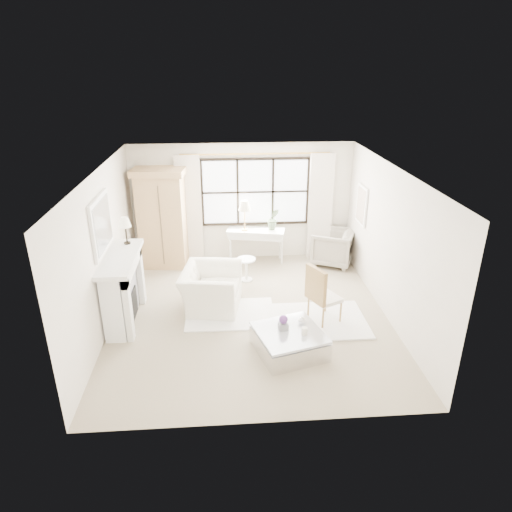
% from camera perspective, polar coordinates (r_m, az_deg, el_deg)
% --- Properties ---
extents(floor, '(5.50, 5.50, 0.00)m').
position_cam_1_polar(floor, '(8.53, -0.74, -7.37)').
color(floor, tan).
rests_on(floor, ground).
extents(ceiling, '(5.50, 5.50, 0.00)m').
position_cam_1_polar(ceiling, '(7.52, -0.85, 10.62)').
color(ceiling, white).
rests_on(ceiling, ground).
extents(wall_back, '(5.00, 0.00, 5.00)m').
position_cam_1_polar(wall_back, '(10.52, -1.74, 6.70)').
color(wall_back, white).
rests_on(wall_back, ground).
extents(wall_front, '(5.00, 0.00, 5.00)m').
position_cam_1_polar(wall_front, '(5.49, 1.04, -9.81)').
color(wall_front, silver).
rests_on(wall_front, ground).
extents(wall_left, '(0.00, 5.50, 5.50)m').
position_cam_1_polar(wall_left, '(8.18, -18.56, 0.50)').
color(wall_left, white).
rests_on(wall_left, ground).
extents(wall_right, '(0.00, 5.50, 5.50)m').
position_cam_1_polar(wall_right, '(8.45, 16.39, 1.50)').
color(wall_right, beige).
rests_on(wall_right, ground).
extents(window_pane, '(2.40, 0.02, 1.50)m').
position_cam_1_polar(window_pane, '(10.45, -0.09, 8.02)').
color(window_pane, silver).
rests_on(window_pane, wall_back).
extents(window_frame, '(2.50, 0.04, 1.50)m').
position_cam_1_polar(window_frame, '(10.44, -0.09, 8.01)').
color(window_frame, black).
rests_on(window_frame, wall_back).
extents(curtain_rod, '(3.30, 0.04, 0.04)m').
position_cam_1_polar(curtain_rod, '(10.20, -0.07, 12.65)').
color(curtain_rod, '#B3883E').
rests_on(curtain_rod, wall_back).
extents(curtain_left, '(0.55, 0.10, 2.47)m').
position_cam_1_polar(curtain_left, '(10.48, -8.31, 5.73)').
color(curtain_left, silver).
rests_on(curtain_left, ground).
extents(curtain_right, '(0.55, 0.10, 2.47)m').
position_cam_1_polar(curtain_right, '(10.69, 8.03, 6.10)').
color(curtain_right, white).
rests_on(curtain_right, ground).
extents(fireplace, '(0.58, 1.66, 1.26)m').
position_cam_1_polar(fireplace, '(8.41, -16.46, -3.86)').
color(fireplace, white).
rests_on(fireplace, ground).
extents(mirror_frame, '(0.05, 1.15, 0.95)m').
position_cam_1_polar(mirror_frame, '(8.00, -18.79, 3.75)').
color(mirror_frame, white).
rests_on(mirror_frame, wall_left).
extents(mirror_glass, '(0.02, 1.00, 0.80)m').
position_cam_1_polar(mirror_glass, '(8.00, -18.58, 3.76)').
color(mirror_glass, silver).
rests_on(mirror_glass, wall_left).
extents(art_frame, '(0.04, 0.62, 0.82)m').
position_cam_1_polar(art_frame, '(9.89, 13.08, 6.22)').
color(art_frame, white).
rests_on(art_frame, wall_right).
extents(art_canvas, '(0.01, 0.52, 0.72)m').
position_cam_1_polar(art_canvas, '(9.88, 12.97, 6.22)').
color(art_canvas, tan).
rests_on(art_canvas, wall_right).
extents(mantel_lamp, '(0.22, 0.22, 0.51)m').
position_cam_1_polar(mantel_lamp, '(8.54, -16.07, 3.95)').
color(mantel_lamp, black).
rests_on(mantel_lamp, fireplace).
extents(armoire, '(1.19, 0.82, 2.24)m').
position_cam_1_polar(armoire, '(10.34, -11.64, 4.70)').
color(armoire, tan).
rests_on(armoire, floor).
extents(console_table, '(1.36, 0.70, 0.80)m').
position_cam_1_polar(console_table, '(10.54, -0.03, 1.26)').
color(console_table, silver).
rests_on(console_table, floor).
extents(console_lamp, '(0.28, 0.28, 0.69)m').
position_cam_1_polar(console_lamp, '(10.20, -1.45, 6.21)').
color(console_lamp, '#B4863E').
rests_on(console_lamp, console_table).
extents(orchid_plant, '(0.29, 0.24, 0.50)m').
position_cam_1_polar(orchid_plant, '(10.35, 2.17, 4.66)').
color(orchid_plant, '#516845').
rests_on(orchid_plant, console_table).
extents(side_table, '(0.40, 0.40, 0.51)m').
position_cam_1_polar(side_table, '(9.67, -1.23, -1.29)').
color(side_table, white).
rests_on(side_table, floor).
extents(rug_left, '(1.64, 1.17, 0.03)m').
position_cam_1_polar(rug_left, '(8.54, -3.23, -7.26)').
color(rug_left, white).
rests_on(rug_left, floor).
extents(rug_right, '(1.76, 1.32, 0.03)m').
position_cam_1_polar(rug_right, '(8.40, 7.61, -8.01)').
color(rug_right, white).
rests_on(rug_right, floor).
extents(club_armchair, '(1.22, 1.34, 0.77)m').
position_cam_1_polar(club_armchair, '(8.67, -5.65, -4.04)').
color(club_armchair, white).
rests_on(club_armchair, floor).
extents(wingback_chair, '(1.17, 1.16, 0.81)m').
position_cam_1_polar(wingback_chair, '(10.61, 9.56, 1.12)').
color(wingback_chair, gray).
rests_on(wingback_chair, floor).
extents(french_chair, '(0.65, 0.65, 1.08)m').
position_cam_1_polar(french_chair, '(8.27, 8.43, -6.20)').
color(french_chair, '#AC8348').
rests_on(french_chair, floor).
extents(coffee_table, '(1.24, 1.24, 0.38)m').
position_cam_1_polar(coffee_table, '(7.47, 4.17, -10.68)').
color(coffee_table, silver).
rests_on(coffee_table, floor).
extents(planter_box, '(0.16, 0.16, 0.11)m').
position_cam_1_polar(planter_box, '(7.39, 3.42, -8.75)').
color(planter_box, slate).
rests_on(planter_box, coffee_table).
extents(planter_flowers, '(0.14, 0.14, 0.14)m').
position_cam_1_polar(planter_flowers, '(7.32, 3.45, -7.92)').
color(planter_flowers, '#60327D').
rests_on(planter_flowers, planter_box).
extents(pillar_candle, '(0.09, 0.09, 0.12)m').
position_cam_1_polar(pillar_candle, '(7.28, 6.08, -9.30)').
color(pillar_candle, silver).
rests_on(pillar_candle, coffee_table).
extents(coffee_vase, '(0.14, 0.14, 0.13)m').
position_cam_1_polar(coffee_vase, '(7.55, 5.78, -7.93)').
color(coffee_vase, silver).
rests_on(coffee_vase, coffee_table).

